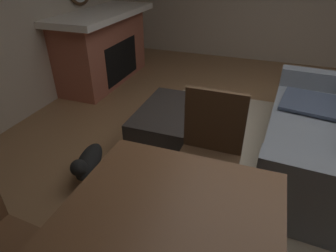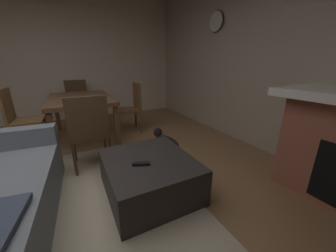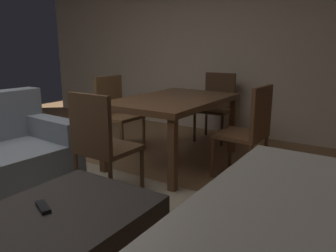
{
  "view_description": "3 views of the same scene",
  "coord_description": "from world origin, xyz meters",
  "px_view_note": "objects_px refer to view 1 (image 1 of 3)",
  "views": [
    {
      "loc": [
        2.27,
        -0.29,
        1.71
      ],
      "look_at": [
        0.53,
        -0.92,
        0.6
      ],
      "focal_mm": 30.47,
      "sensor_mm": 36.0,
      "label": 1
    },
    {
      "loc": [
        -1.71,
        -0.44,
        1.26
      ],
      "look_at": [
        -0.17,
        -1.24,
        0.69
      ],
      "focal_mm": 20.11,
      "sensor_mm": 36.0,
      "label": 2
    },
    {
      "loc": [
        -1.26,
        -2.47,
        1.28
      ],
      "look_at": [
        0.4,
        -1.38,
        0.8
      ],
      "focal_mm": 34.72,
      "sensor_mm": 36.0,
      "label": 3
    }
  ],
  "objects_px": {
    "tv_remote": "(192,108)",
    "small_dog": "(88,162)",
    "ottoman_coffee_table": "(180,126)",
    "fireplace": "(104,47)",
    "couch": "(326,137)",
    "dining_chair_west": "(209,148)"
  },
  "relations": [
    {
      "from": "fireplace",
      "to": "small_dog",
      "type": "relative_size",
      "value": 3.51
    },
    {
      "from": "ottoman_coffee_table",
      "to": "small_dog",
      "type": "distance_m",
      "value": 0.99
    },
    {
      "from": "tv_remote",
      "to": "small_dog",
      "type": "height_order",
      "value": "tv_remote"
    },
    {
      "from": "couch",
      "to": "ottoman_coffee_table",
      "type": "xyz_separation_m",
      "value": [
        0.06,
        -1.35,
        -0.13
      ]
    },
    {
      "from": "fireplace",
      "to": "couch",
      "type": "relative_size",
      "value": 0.94
    },
    {
      "from": "couch",
      "to": "tv_remote",
      "type": "distance_m",
      "value": 1.25
    },
    {
      "from": "fireplace",
      "to": "small_dog",
      "type": "xyz_separation_m",
      "value": [
        2.07,
        1.02,
        -0.37
      ]
    },
    {
      "from": "fireplace",
      "to": "tv_remote",
      "type": "relative_size",
      "value": 11.78
    },
    {
      "from": "dining_chair_west",
      "to": "couch",
      "type": "bearing_deg",
      "value": 132.44
    },
    {
      "from": "fireplace",
      "to": "small_dog",
      "type": "distance_m",
      "value": 2.33
    },
    {
      "from": "tv_remote",
      "to": "small_dog",
      "type": "xyz_separation_m",
      "value": [
        0.88,
        -0.69,
        -0.23
      ]
    },
    {
      "from": "couch",
      "to": "small_dog",
      "type": "height_order",
      "value": "couch"
    },
    {
      "from": "ottoman_coffee_table",
      "to": "dining_chair_west",
      "type": "xyz_separation_m",
      "value": [
        0.75,
        0.45,
        0.34
      ]
    },
    {
      "from": "ottoman_coffee_table",
      "to": "tv_remote",
      "type": "height_order",
      "value": "tv_remote"
    },
    {
      "from": "ottoman_coffee_table",
      "to": "small_dog",
      "type": "xyz_separation_m",
      "value": [
        0.8,
        -0.59,
        -0.03
      ]
    },
    {
      "from": "fireplace",
      "to": "dining_chair_west",
      "type": "xyz_separation_m",
      "value": [
        2.02,
        2.06,
        -0.01
      ]
    },
    {
      "from": "couch",
      "to": "ottoman_coffee_table",
      "type": "bearing_deg",
      "value": -87.4
    },
    {
      "from": "dining_chair_west",
      "to": "tv_remote",
      "type": "bearing_deg",
      "value": -157.05
    },
    {
      "from": "couch",
      "to": "tv_remote",
      "type": "relative_size",
      "value": 12.54
    },
    {
      "from": "fireplace",
      "to": "dining_chair_west",
      "type": "distance_m",
      "value": 2.89
    },
    {
      "from": "fireplace",
      "to": "ottoman_coffee_table",
      "type": "relative_size",
      "value": 2.01
    },
    {
      "from": "dining_chair_west",
      "to": "small_dog",
      "type": "xyz_separation_m",
      "value": [
        0.04,
        -1.05,
        -0.37
      ]
    }
  ]
}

